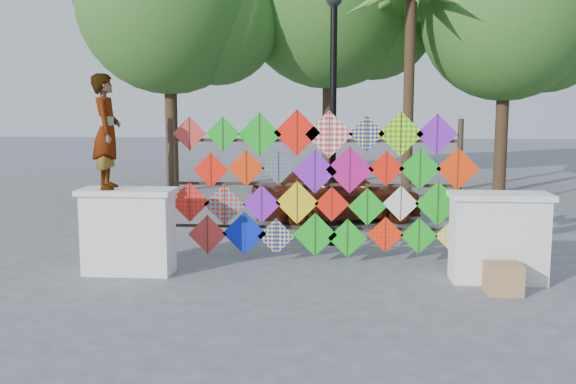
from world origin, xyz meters
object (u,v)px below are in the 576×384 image
object	(u,v)px
kite_rack	(320,186)
lamppost	(333,95)
sedan	(336,193)
vendor_woman	(107,132)

from	to	relation	value
kite_rack	lamppost	size ratio (longest dim) A/B	1.11
sedan	lamppost	world-z (taller)	lamppost
kite_rack	lamppost	world-z (taller)	lamppost
vendor_woman	lamppost	distance (m)	3.99
vendor_woman	kite_rack	bearing A→B (deg)	-85.27
kite_rack	sedan	world-z (taller)	kite_rack
sedan	lamppost	size ratio (longest dim) A/B	0.82
vendor_woman	sedan	size ratio (longest dim) A/B	0.46
kite_rack	lamppost	bearing A→B (deg)	81.81
sedan	kite_rack	bearing A→B (deg)	156.63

